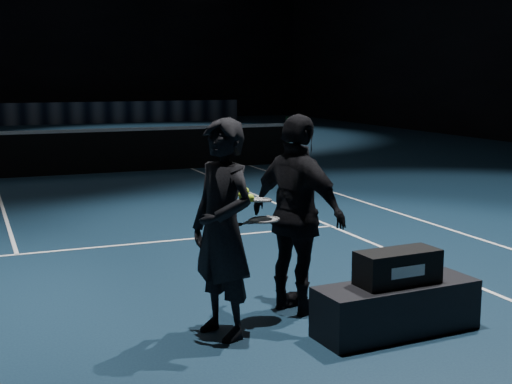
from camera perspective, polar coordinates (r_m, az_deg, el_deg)
net_post_right at (r=16.45m, az=2.54°, el=4.13°), size 0.10×0.10×1.10m
player_bench at (r=5.94m, az=11.16°, el=-9.09°), size 1.39×0.53×0.41m
racket_bag at (r=5.84m, az=11.27°, el=-5.91°), size 0.70×0.33×0.27m
bag_signature at (r=5.72m, az=12.09°, el=-6.26°), size 0.32×0.02×0.09m
player_a at (r=5.60m, az=-2.69°, el=-2.99°), size 0.61×0.74×1.74m
player_b at (r=6.17m, az=3.35°, el=-1.83°), size 0.78×1.10×1.74m
racket_lower at (r=5.89m, az=0.66°, el=-2.23°), size 0.71×0.44×0.03m
racket_upper at (r=5.86m, az=0.04°, el=-0.61°), size 0.71×0.48×0.10m
tennis_balls at (r=5.73m, az=-0.79°, el=-0.31°), size 0.12×0.10×0.12m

